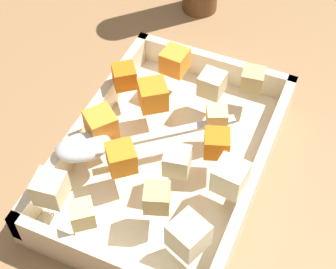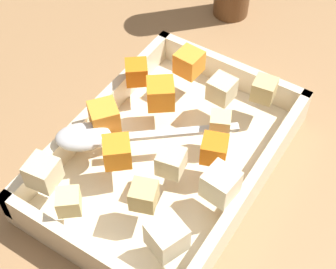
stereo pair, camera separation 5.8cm
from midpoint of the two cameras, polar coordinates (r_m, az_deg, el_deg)
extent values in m
plane|color=#936D47|center=(0.62, -1.70, -5.38)|extent=(4.00, 4.00, 0.00)
cube|color=beige|center=(0.63, -2.67, -3.35)|extent=(0.33, 0.22, 0.01)
cube|color=beige|center=(0.65, -11.30, 1.12)|extent=(0.33, 0.01, 0.04)
cube|color=beige|center=(0.58, 6.72, -5.16)|extent=(0.33, 0.01, 0.04)
cube|color=beige|center=(0.70, 2.75, 7.40)|extent=(0.01, 0.22, 0.04)
cube|color=beige|center=(0.54, -10.12, -14.06)|extent=(0.01, 0.22, 0.04)
cube|color=orange|center=(0.56, -8.18, -2.77)|extent=(0.04, 0.04, 0.03)
cube|color=orange|center=(0.66, -1.79, 8.02)|extent=(0.03, 0.03, 0.03)
cube|color=orange|center=(0.62, -4.39, 4.25)|extent=(0.05, 0.05, 0.03)
cube|color=orange|center=(0.59, -10.24, 0.94)|extent=(0.04, 0.04, 0.03)
cube|color=orange|center=(0.65, -7.46, 6.28)|extent=(0.04, 0.04, 0.03)
cube|color=orange|center=(0.57, 2.53, -1.17)|extent=(0.04, 0.04, 0.03)
cube|color=tan|center=(0.53, -4.42, -7.22)|extent=(0.03, 0.03, 0.03)
cube|color=tan|center=(0.64, 6.83, 5.97)|extent=(0.03, 0.03, 0.03)
cube|color=beige|center=(0.63, 2.64, 5.40)|extent=(0.03, 0.03, 0.03)
cube|color=beige|center=(0.56, -2.01, -3.13)|extent=(0.03, 0.03, 0.03)
cube|color=beige|center=(0.55, -15.94, -5.96)|extent=(0.03, 0.03, 0.03)
cube|color=#E0CC89|center=(0.60, 2.68, 1.81)|extent=(0.03, 0.03, 0.02)
cube|color=#E0CC89|center=(0.53, -12.66, -8.83)|extent=(0.03, 0.03, 0.02)
cube|color=beige|center=(0.50, -1.10, -11.35)|extent=(0.04, 0.04, 0.03)
cube|color=beige|center=(0.54, 3.86, -4.89)|extent=(0.04, 0.04, 0.03)
ellipsoid|color=silver|center=(0.59, -12.22, -1.54)|extent=(0.07, 0.07, 0.02)
cube|color=silver|center=(0.60, -2.07, 0.15)|extent=(0.10, 0.12, 0.01)
camera|label=1|loc=(0.03, -92.87, -3.45)|focal=54.93mm
camera|label=2|loc=(0.03, 87.13, 3.45)|focal=54.93mm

